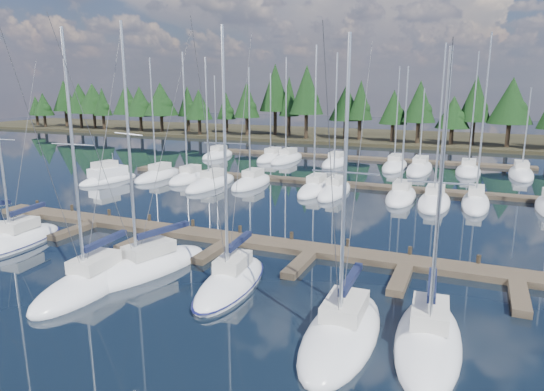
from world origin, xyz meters
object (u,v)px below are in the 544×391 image
at_px(front_sailboat_5, 342,332).
at_px(front_sailboat_6, 428,340).
at_px(front_sailboat_4, 231,282).
at_px(motor_yacht_left, 108,178).
at_px(front_sailboat_1, 16,241).
at_px(front_sailboat_2, 91,282).
at_px(front_sailboat_3, 144,267).
at_px(main_dock, 230,241).

xyz_separation_m(front_sailboat_5, front_sailboat_6, (3.54, 0.81, 0.00)).
xyz_separation_m(front_sailboat_4, motor_yacht_left, (-27.01, 21.15, 0.14)).
bearing_deg(front_sailboat_1, front_sailboat_6, -5.79).
xyz_separation_m(front_sailboat_2, front_sailboat_4, (7.05, 2.99, 0.01)).
xyz_separation_m(front_sailboat_3, front_sailboat_6, (16.35, -2.14, -0.01)).
xyz_separation_m(front_sailboat_3, front_sailboat_4, (5.76, 0.05, 0.01)).
distance_m(front_sailboat_2, front_sailboat_6, 17.66).
relative_size(front_sailboat_5, motor_yacht_left, 1.67).
relative_size(main_dock, motor_yacht_left, 5.42).
bearing_deg(front_sailboat_2, front_sailboat_3, 66.22).
height_order(front_sailboat_2, front_sailboat_6, front_sailboat_2).
relative_size(front_sailboat_4, motor_yacht_left, 1.79).
height_order(front_sailboat_1, front_sailboat_6, front_sailboat_1).
bearing_deg(front_sailboat_2, front_sailboat_5, 0.01).
bearing_deg(front_sailboat_1, motor_yacht_left, 115.73).
relative_size(front_sailboat_4, front_sailboat_5, 1.07).
bearing_deg(motor_yacht_left, front_sailboat_5, -35.34).
xyz_separation_m(main_dock, front_sailboat_2, (-3.53, -9.51, 0.09)).
bearing_deg(front_sailboat_4, front_sailboat_6, -11.65).
distance_m(front_sailboat_3, front_sailboat_6, 16.48).
distance_m(front_sailboat_1, front_sailboat_6, 27.84).
bearing_deg(front_sailboat_2, main_dock, 69.62).
height_order(main_dock, front_sailboat_3, front_sailboat_3).
distance_m(main_dock, front_sailboat_1, 14.81).
bearing_deg(front_sailboat_4, front_sailboat_2, -157.01).
height_order(front_sailboat_2, front_sailboat_3, front_sailboat_3).
xyz_separation_m(main_dock, motor_yacht_left, (-23.48, 14.63, 0.23)).
xyz_separation_m(front_sailboat_1, front_sailboat_3, (11.35, -0.67, 0.01)).
bearing_deg(front_sailboat_3, front_sailboat_4, 0.46).
xyz_separation_m(front_sailboat_2, front_sailboat_6, (17.64, 0.81, -0.01)).
relative_size(front_sailboat_3, front_sailboat_5, 1.10).
bearing_deg(front_sailboat_3, motor_yacht_left, 135.07).
bearing_deg(front_sailboat_1, front_sailboat_5, -8.51).
height_order(front_sailboat_5, front_sailboat_6, front_sailboat_5).
bearing_deg(front_sailboat_3, front_sailboat_2, -113.78).
xyz_separation_m(main_dock, front_sailboat_5, (10.57, -9.51, 0.08)).
bearing_deg(front_sailboat_2, front_sailboat_4, 22.99).
height_order(front_sailboat_4, front_sailboat_5, front_sailboat_4).
height_order(main_dock, front_sailboat_6, front_sailboat_6).
bearing_deg(front_sailboat_1, main_dock, 23.45).
xyz_separation_m(main_dock, front_sailboat_6, (14.11, -8.70, 0.08)).
distance_m(front_sailboat_2, front_sailboat_3, 3.22).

